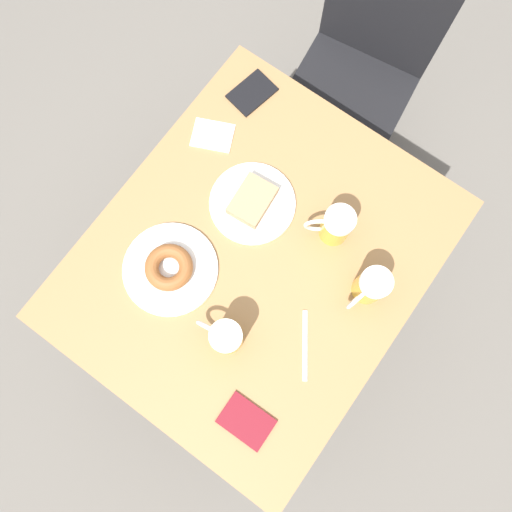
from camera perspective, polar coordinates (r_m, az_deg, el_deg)
ground_plane at (r=2.04m, az=0.00°, el=-4.69°), size 8.00×8.00×0.00m
table at (r=1.37m, az=0.00°, el=-0.78°), size 0.82×0.97×0.75m
chair at (r=1.84m, az=12.57°, el=21.74°), size 0.45×0.45×0.93m
plate_with_cake at (r=1.33m, az=-0.42°, el=6.17°), size 0.23×0.23×0.04m
plate_with_donut at (r=1.30m, az=-9.84°, el=-1.39°), size 0.25×0.25×0.05m
beer_mug_left at (r=1.22m, az=-3.48°, el=-9.19°), size 0.12×0.08×0.13m
beer_mug_center at (r=1.28m, az=9.06°, el=3.46°), size 0.11×0.09×0.13m
beer_mug_right at (r=1.26m, az=12.94°, el=-3.43°), size 0.08×0.12×0.13m
napkin_folded at (r=1.43m, az=-4.98°, el=13.58°), size 0.14×0.12×0.00m
fork at (r=1.28m, az=5.61°, el=-10.13°), size 0.11×0.15×0.00m
passport_near_edge at (r=1.48m, az=-0.46°, el=18.15°), size 0.11×0.14×0.01m
passport_far_edge at (r=1.28m, az=-1.12°, el=-18.36°), size 0.13×0.09×0.01m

